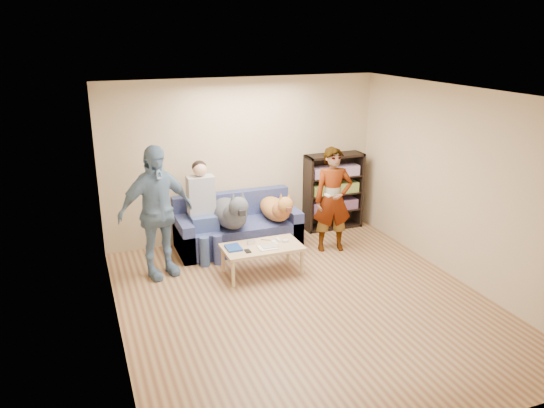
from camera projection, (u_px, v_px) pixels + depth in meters
name	position (u px, v px, depth m)	size (l,w,h in m)	color
ground	(306.00, 303.00, 6.68)	(5.00, 5.00, 0.00)	brown
ceiling	(310.00, 94.00, 5.87)	(5.00, 5.00, 0.00)	white
wall_back	(243.00, 160.00, 8.49)	(4.50, 4.50, 0.00)	tan
wall_front	(444.00, 302.00, 4.05)	(4.50, 4.50, 0.00)	tan
wall_left	(111.00, 230.00, 5.51)	(5.00, 5.00, 0.00)	tan
wall_right	(462.00, 187.00, 7.03)	(5.00, 5.00, 0.00)	tan
blanket	(291.00, 213.00, 8.46)	(0.38, 0.32, 0.13)	#B8B8BD
person_standing_right	(333.00, 200.00, 8.08)	(0.59, 0.39, 1.63)	gray
person_standing_left	(156.00, 212.00, 7.18)	(1.09, 0.45, 1.86)	#6E8EB0
held_controller	(327.00, 195.00, 7.79)	(0.04, 0.11, 0.03)	silver
notebook_blue	(233.00, 248.00, 7.28)	(0.20, 0.26, 0.03)	navy
papers	(268.00, 247.00, 7.30)	(0.26, 0.20, 0.01)	white
magazine	(269.00, 246.00, 7.32)	(0.22, 0.17, 0.01)	#B0A38D
camera_silver	(251.00, 242.00, 7.43)	(0.11, 0.06, 0.05)	silver
controller_a	(278.00, 240.00, 7.55)	(0.04, 0.13, 0.03)	silver
controller_b	(285.00, 241.00, 7.50)	(0.09, 0.06, 0.03)	silver
headphone_cup_a	(276.00, 244.00, 7.42)	(0.07, 0.07, 0.02)	white
headphone_cup_b	(274.00, 242.00, 7.49)	(0.07, 0.07, 0.02)	white
pen_orange	(265.00, 250.00, 7.22)	(0.01, 0.01, 0.14)	#D55E1E
pen_black	(266.00, 240.00, 7.57)	(0.01, 0.01, 0.14)	black
wallet	(248.00, 251.00, 7.18)	(0.07, 0.12, 0.01)	black
sofa	(237.00, 229.00, 8.37)	(1.90, 0.85, 0.82)	#515B93
person_seated	(203.00, 206.00, 7.91)	(0.40, 0.73, 1.47)	#3B4A83
dog_gray	(231.00, 212.00, 7.97)	(0.47, 1.28, 0.68)	#45494E
dog_tan	(277.00, 209.00, 8.28)	(0.39, 1.15, 0.56)	gold
coffee_table	(262.00, 249.00, 7.38)	(1.10, 0.60, 0.42)	tan
bookshelf	(333.00, 190.00, 9.06)	(1.00, 0.34, 1.30)	black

